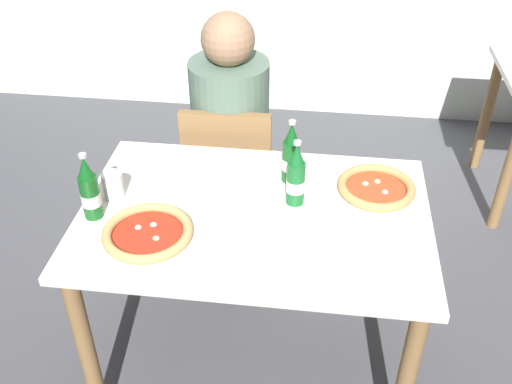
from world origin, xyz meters
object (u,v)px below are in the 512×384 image
object	(u,v)px
diner_seated	(231,149)
paper_cup	(113,185)
pizza_marinara_far	(148,234)
beer_bottle_left	(296,177)
beer_bottle_center	(90,191)
beer_bottle_right	(291,156)
chair_behind_table	(230,173)
napkin_with_cutlery	(326,235)
pizza_margherita_near	(376,189)
dining_table_main	(254,238)

from	to	relation	value
diner_seated	paper_cup	distance (m)	0.73
pizza_marinara_far	beer_bottle_left	bearing A→B (deg)	29.47
diner_seated	beer_bottle_center	size ratio (longest dim) A/B	4.89
pizza_marinara_far	beer_bottle_right	xyz separation A→B (m)	(0.43, 0.39, 0.08)
pizza_marinara_far	chair_behind_table	bearing A→B (deg)	80.33
paper_cup	napkin_with_cutlery	bearing A→B (deg)	-9.37
pizza_margherita_near	beer_bottle_center	size ratio (longest dim) A/B	1.21
beer_bottle_right	paper_cup	world-z (taller)	beer_bottle_right
dining_table_main	pizza_marinara_far	xyz separation A→B (m)	(-0.32, -0.18, 0.13)
dining_table_main	beer_bottle_right	distance (m)	0.32
pizza_margherita_near	beer_bottle_center	distance (m)	0.99
diner_seated	beer_bottle_left	size ratio (longest dim) A/B	4.89
beer_bottle_left	beer_bottle_right	world-z (taller)	same
pizza_margherita_near	napkin_with_cutlery	size ratio (longest dim) A/B	1.48
diner_seated	pizza_marinara_far	bearing A→B (deg)	-98.95
pizza_margherita_near	beer_bottle_left	xyz separation A→B (m)	(-0.28, -0.09, 0.08)
chair_behind_table	diner_seated	xyz separation A→B (m)	(-0.00, 0.05, 0.10)
diner_seated	paper_cup	world-z (taller)	diner_seated
napkin_with_cutlery	paper_cup	size ratio (longest dim) A/B	2.12
diner_seated	beer_bottle_center	world-z (taller)	diner_seated
pizza_marinara_far	paper_cup	world-z (taller)	paper_cup
dining_table_main	diner_seated	bearing A→B (deg)	106.06
beer_bottle_right	beer_bottle_left	bearing A→B (deg)	-78.61
pizza_marinara_far	beer_bottle_right	distance (m)	0.59
chair_behind_table	beer_bottle_right	distance (m)	0.62
beer_bottle_right	beer_bottle_center	bearing A→B (deg)	-155.32
dining_table_main	napkin_with_cutlery	size ratio (longest dim) A/B	5.97
beer_bottle_center	napkin_with_cutlery	world-z (taller)	beer_bottle_center
chair_behind_table	pizza_marinara_far	distance (m)	0.85
beer_bottle_left	chair_behind_table	bearing A→B (deg)	121.13
dining_table_main	chair_behind_table	distance (m)	0.66
beer_bottle_left	dining_table_main	bearing A→B (deg)	-149.68
pizza_margherita_near	paper_cup	world-z (taller)	paper_cup
pizza_margherita_near	napkin_with_cutlery	distance (m)	0.31
beer_bottle_right	paper_cup	xyz separation A→B (m)	(-0.61, -0.18, -0.06)
chair_behind_table	pizza_marinara_far	size ratio (longest dim) A/B	2.67
beer_bottle_center	napkin_with_cutlery	xyz separation A→B (m)	(0.78, -0.01, -0.10)
pizza_margherita_near	paper_cup	bearing A→B (deg)	-171.77
dining_table_main	chair_behind_table	world-z (taller)	chair_behind_table
dining_table_main	pizza_margherita_near	distance (m)	0.47
beer_bottle_left	paper_cup	world-z (taller)	beer_bottle_left
pizza_margherita_near	pizza_marinara_far	world-z (taller)	same
beer_bottle_center	paper_cup	world-z (taller)	beer_bottle_center
diner_seated	beer_bottle_left	xyz separation A→B (m)	(0.32, -0.58, 0.27)
napkin_with_cutlery	paper_cup	xyz separation A→B (m)	(-0.75, 0.12, 0.04)
chair_behind_table	pizza_marinara_far	bearing A→B (deg)	78.49
paper_cup	beer_bottle_right	bearing A→B (deg)	16.55
beer_bottle_left	diner_seated	bearing A→B (deg)	119.05
beer_bottle_right	diner_seated	bearing A→B (deg)	123.45
diner_seated	beer_bottle_right	world-z (taller)	diner_seated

